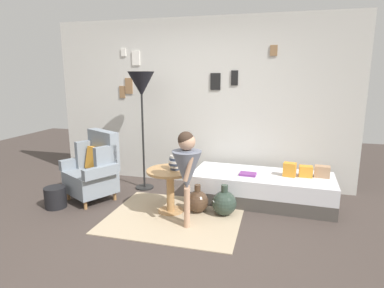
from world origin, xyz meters
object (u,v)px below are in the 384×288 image
magazine_basket (55,197)px  side_table (170,182)px  vase_striped (175,162)px  demijohn_far (224,203)px  floor_lamp (141,88)px  demijohn_near (198,201)px  person_child (187,167)px  book_on_daybed (248,174)px  daybed (262,188)px  armchair (94,169)px

magazine_basket → side_table: bearing=9.7°
side_table → vase_striped: size_ratio=2.46×
demijohn_far → magazine_basket: (-2.22, -0.34, -0.02)m
floor_lamp → magazine_basket: floor_lamp is taller
side_table → magazine_basket: size_ratio=2.14×
floor_lamp → magazine_basket: size_ratio=6.38×
demijohn_near → magazine_basket: bearing=-169.8°
person_child → book_on_daybed: 1.12m
book_on_daybed → daybed: bearing=27.5°
side_table → floor_lamp: 1.53m
vase_striped → book_on_daybed: bearing=31.1°
demijohn_far → demijohn_near: bearing=-179.4°
floor_lamp → side_table: bearing=-47.6°
armchair → vase_striped: (1.24, -0.13, 0.23)m
person_child → armchair: bearing=161.9°
floor_lamp → demijohn_near: floor_lamp is taller
vase_striped → book_on_daybed: 1.04m
magazine_basket → demijohn_near: bearing=10.2°
vase_striped → person_child: (0.25, -0.36, 0.06)m
daybed → magazine_basket: size_ratio=6.92×
person_child → book_on_daybed: size_ratio=5.12×
armchair → side_table: 1.19m
person_child → daybed: bearing=50.8°
book_on_daybed → demijohn_far: 0.59m
side_table → person_child: bearing=-46.6°
armchair → side_table: (1.18, -0.16, -0.03)m
demijohn_far → armchair: bearing=177.7°
person_child → magazine_basket: size_ratio=4.02×
vase_striped → demijohn_near: (0.28, 0.05, -0.52)m
side_table → magazine_basket: 1.58m
book_on_daybed → demijohn_far: size_ratio=0.55×
armchair → vase_striped: size_ratio=3.98×
daybed → demijohn_near: (-0.78, -0.57, -0.05)m
armchair → daybed: size_ratio=0.50×
vase_striped → floor_lamp: size_ratio=0.14×
daybed → side_table: (-1.12, -0.65, 0.21)m
vase_striped → armchair: bearing=174.1°
magazine_basket → vase_striped: bearing=10.3°
daybed → person_child: bearing=-129.2°
daybed → demijohn_near: 0.97m
magazine_basket → armchair: bearing=49.7°
magazine_basket → daybed: bearing=19.0°
demijohn_near → demijohn_far: demijohn_far is taller
side_table → floor_lamp: (-0.69, 0.75, 1.14)m
daybed → vase_striped: (-1.06, -0.62, 0.46)m
magazine_basket → floor_lamp: bearing=50.0°
book_on_daybed → vase_striped: bearing=-148.9°
floor_lamp → armchair: bearing=-129.8°
book_on_daybed → armchair: bearing=-169.3°
book_on_daybed → person_child: bearing=-124.7°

